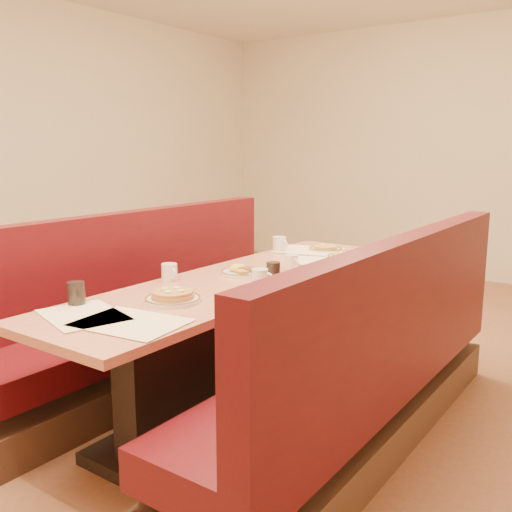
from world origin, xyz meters
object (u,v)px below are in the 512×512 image
Objects in this scene: booth_left at (151,322)px; soda_tumbler_near at (76,294)px; pancake_plate at (173,297)px; coffee_mug_b at (170,272)px; coffee_mug_c at (292,262)px; diner_table at (244,343)px; soda_tumbler_mid at (273,272)px; coffee_mug_d at (280,244)px; eggs_plate at (242,271)px; booth_right at (366,376)px; coffee_mug_a at (261,277)px.

booth_left reaches higher than soda_tumbler_near.
coffee_mug_b is (-0.31, 0.30, 0.03)m from pancake_plate.
coffee_mug_c is (0.83, 0.34, 0.43)m from booth_left.
soda_tumbler_near is (-0.37, -1.21, 0.01)m from coffee_mug_c.
soda_tumbler_mid is (0.18, 0.02, 0.43)m from diner_table.
soda_tumbler_near is (-0.00, -1.65, 0.00)m from coffee_mug_d.
soda_tumbler_mid is (0.23, -0.04, 0.04)m from eggs_plate.
soda_tumbler_near reaches higher than eggs_plate.
coffee_mug_c is (-0.64, 0.34, 0.43)m from booth_right.
eggs_plate is at bearing 76.64° from soda_tumbler_near.
coffee_mug_d reaches higher than coffee_mug_c.
booth_left is 1.46m from booth_right.
booth_left reaches higher than eggs_plate.
booth_right is at bearing 40.84° from soda_tumbler_near.
soda_tumbler_mid is (0.46, 0.89, -0.00)m from soda_tumbler_near.
booth_left is 19.59× the size of coffee_mug_d.
coffee_mug_c is 1.02× the size of soda_tumbler_mid.
diner_table is 0.48m from coffee_mug_a.
diner_table is at bearing 138.83° from coffee_mug_a.
booth_left is 1.04m from pancake_plate.
booth_right is 19.59× the size of coffee_mug_d.
coffee_mug_c is 0.82× the size of coffee_mug_d.
coffee_mug_d is at bearing 109.65° from diner_table.
pancake_plate is at bearing -103.85° from soda_tumbler_mid.
coffee_mug_a is at bearing -35.21° from eggs_plate.
coffee_mug_b is 1.10× the size of coffee_mug_c.
soda_tumbler_near is at bearing -62.66° from booth_left.
booth_left is at bearing 180.00° from booth_right.
coffee_mug_a is 1.15× the size of soda_tumbler_mid.
pancake_plate is 0.43m from soda_tumbler_near.
coffee_mug_c is 0.98× the size of soda_tumbler_near.
booth_left is 1.00× the size of booth_right.
coffee_mug_d is at bearing 112.53° from coffee_mug_b.
diner_table is 21.81× the size of coffee_mug_b.
coffee_mug_c is at bearing 152.22° from booth_right.
eggs_plate is 0.24m from soda_tumbler_mid.
eggs_plate is at bearing 133.62° from diner_table.
soda_tumbler_near is 1.04× the size of soda_tumbler_mid.
coffee_mug_c is 0.57m from coffee_mug_d.
coffee_mug_b is at bearing 89.68° from soda_tumbler_near.
soda_tumbler_near reaches higher than coffee_mug_a.
coffee_mug_c is at bearing 104.71° from soda_tumbler_mid.
pancake_plate reaches higher than diner_table.
coffee_mug_d is 1.65m from soda_tumbler_near.
booth_right is 21.26× the size of coffee_mug_a.
soda_tumbler_near is at bearing -131.77° from coffee_mug_a.
booth_left reaches higher than soda_tumbler_mid.
coffee_mug_d is (0.46, 0.77, 0.44)m from booth_left.
eggs_plate is at bearing 80.31° from coffee_mug_b.
coffee_mug_b is 0.90× the size of coffee_mug_d.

